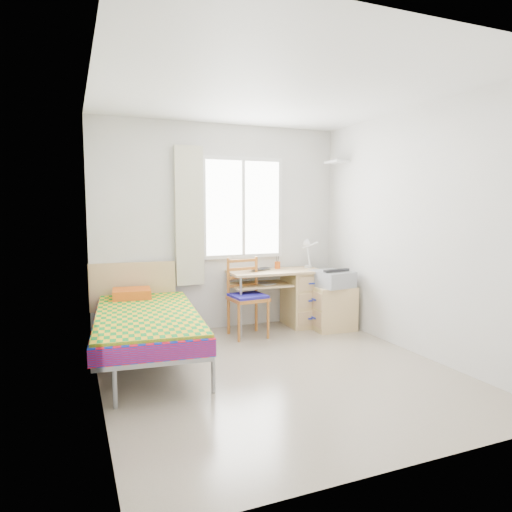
{
  "coord_description": "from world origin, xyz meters",
  "views": [
    {
      "loc": [
        -1.79,
        -3.81,
        1.56
      ],
      "look_at": [
        -0.0,
        0.55,
        1.05
      ],
      "focal_mm": 32.0,
      "sensor_mm": 36.0,
      "label": 1
    }
  ],
  "objects_px": {
    "desk": "(297,295)",
    "chair": "(247,292)",
    "cabinet": "(332,308)",
    "printer": "(332,278)",
    "bed": "(146,319)"
  },
  "relations": [
    {
      "from": "desk",
      "to": "cabinet",
      "type": "relative_size",
      "value": 2.21
    },
    {
      "from": "bed",
      "to": "printer",
      "type": "relative_size",
      "value": 4.05
    },
    {
      "from": "chair",
      "to": "printer",
      "type": "bearing_deg",
      "value": -12.73
    },
    {
      "from": "chair",
      "to": "cabinet",
      "type": "bearing_deg",
      "value": -11.95
    },
    {
      "from": "printer",
      "to": "bed",
      "type": "bearing_deg",
      "value": 179.83
    },
    {
      "from": "chair",
      "to": "printer",
      "type": "relative_size",
      "value": 1.77
    },
    {
      "from": "desk",
      "to": "chair",
      "type": "relative_size",
      "value": 1.29
    },
    {
      "from": "desk",
      "to": "printer",
      "type": "xyz_separation_m",
      "value": [
        0.31,
        -0.33,
        0.25
      ]
    },
    {
      "from": "cabinet",
      "to": "printer",
      "type": "relative_size",
      "value": 1.04
    },
    {
      "from": "bed",
      "to": "cabinet",
      "type": "relative_size",
      "value": 3.91
    },
    {
      "from": "bed",
      "to": "chair",
      "type": "bearing_deg",
      "value": 27.32
    },
    {
      "from": "desk",
      "to": "cabinet",
      "type": "distance_m",
      "value": 0.48
    },
    {
      "from": "desk",
      "to": "printer",
      "type": "distance_m",
      "value": 0.52
    },
    {
      "from": "desk",
      "to": "cabinet",
      "type": "xyz_separation_m",
      "value": [
        0.33,
        -0.32,
        -0.13
      ]
    },
    {
      "from": "chair",
      "to": "cabinet",
      "type": "relative_size",
      "value": 1.71
    }
  ]
}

